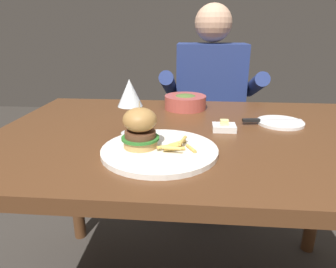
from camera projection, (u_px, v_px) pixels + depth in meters
name	position (u px, v px, depth m)	size (l,w,h in m)	color
dining_table	(194.00, 156.00, 1.00)	(1.30, 0.86, 0.74)	#56331C
main_plate	(160.00, 151.00, 0.80)	(0.31, 0.31, 0.01)	white
burger_sandwich	(140.00, 128.00, 0.79)	(0.10, 0.10, 0.13)	tan
fries_pile	(176.00, 146.00, 0.79)	(0.11, 0.10, 0.02)	#E0B251
wine_glass	(130.00, 94.00, 0.91)	(0.08, 0.08, 0.17)	silver
bread_plate	(280.00, 122.00, 1.05)	(0.16, 0.16, 0.01)	white
table_knife	(267.00, 120.00, 1.04)	(0.21, 0.04, 0.01)	silver
butter_dish	(224.00, 127.00, 0.98)	(0.08, 0.06, 0.04)	white
soup_bowl	(185.00, 102.00, 1.23)	(0.17, 0.17, 0.06)	#B24C42
diner_person	(209.00, 121.00, 1.68)	(0.51, 0.36, 1.18)	#282833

